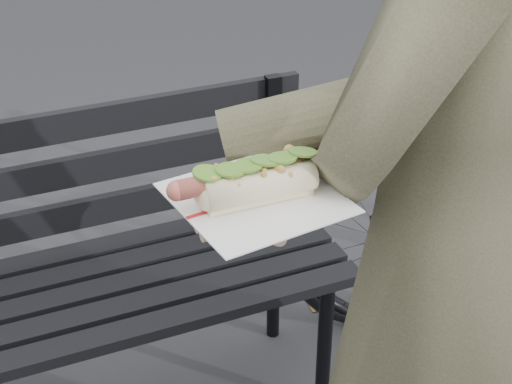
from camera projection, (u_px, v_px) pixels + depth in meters
park_bench at (38, 270)px, 1.94m from camera, size 1.50×0.44×0.88m
person at (448, 252)px, 1.28m from camera, size 0.81×0.69×1.88m
held_hotdog at (365, 121)px, 1.05m from camera, size 0.62×0.31×0.20m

